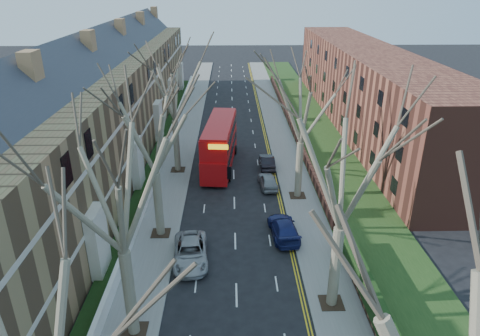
{
  "coord_description": "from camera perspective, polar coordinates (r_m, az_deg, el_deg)",
  "views": [
    {
      "loc": [
        -0.26,
        -12.12,
        17.94
      ],
      "look_at": [
        0.51,
        21.77,
        3.0
      ],
      "focal_mm": 32.0,
      "sensor_mm": 36.0,
      "label": 1
    }
  ],
  "objects": [
    {
      "name": "tree_left_mid",
      "position": [
        20.69,
        -16.43,
        -1.14
      ],
      "size": [
        10.5,
        10.5,
        14.71
      ],
      "color": "#766E54",
      "rests_on": "ground"
    },
    {
      "name": "terrace_left",
      "position": [
        46.82,
        -18.02,
        7.25
      ],
      "size": [
        9.7,
        78.0,
        13.6
      ],
      "color": "#906D49",
      "rests_on": "ground"
    },
    {
      "name": "tree_left_dist",
      "position": [
        41.35,
        -9.03,
        11.81
      ],
      "size": [
        10.5,
        10.5,
        14.71
      ],
      "color": "#766E54",
      "rests_on": "ground"
    },
    {
      "name": "car_right_mid",
      "position": [
        40.24,
        3.76,
        -1.71
      ],
      "size": [
        1.87,
        3.94,
        1.3
      ],
      "primitive_type": "imported",
      "rotation": [
        0.0,
        0.0,
        3.23
      ],
      "color": "gray",
      "rests_on": "ground"
    },
    {
      "name": "car_right_far",
      "position": [
        44.4,
        3.63,
        0.83
      ],
      "size": [
        1.46,
        4.02,
        1.32
      ],
      "primitive_type": "imported",
      "rotation": [
        0.0,
        0.0,
        3.16
      ],
      "color": "black",
      "rests_on": "ground"
    },
    {
      "name": "grass_verge_right",
      "position": [
        55.19,
        10.04,
        4.61
      ],
      "size": [
        6.0,
        102.0,
        0.06
      ],
      "color": "#1C3A15",
      "rests_on": "ground"
    },
    {
      "name": "car_left_far",
      "position": [
        30.28,
        -6.59,
        -11.1
      ],
      "size": [
        2.69,
        5.19,
        1.4
      ],
      "primitive_type": "imported",
      "rotation": [
        0.0,
        0.0,
        0.08
      ],
      "color": "#9C9DA1",
      "rests_on": "ground"
    },
    {
      "name": "pavement_right",
      "position": [
        54.52,
        5.38,
        4.54
      ],
      "size": [
        3.0,
        102.0,
        0.12
      ],
      "primitive_type": "cube",
      "color": "slate",
      "rests_on": "ground"
    },
    {
      "name": "car_right_near",
      "position": [
        32.9,
        5.85,
        -7.98
      ],
      "size": [
        2.32,
        4.87,
        1.37
      ],
      "primitive_type": "imported",
      "rotation": [
        0.0,
        0.0,
        3.23
      ],
      "color": "navy",
      "rests_on": "ground"
    },
    {
      "name": "tree_right_mid",
      "position": [
        22.6,
        14.09,
        1.27
      ],
      "size": [
        10.5,
        10.5,
        14.71
      ],
      "color": "#766E54",
      "rests_on": "ground"
    },
    {
      "name": "tree_left_far",
      "position": [
        29.93,
        -11.79,
        6.39
      ],
      "size": [
        10.15,
        10.15,
        14.22
      ],
      "color": "#766E54",
      "rests_on": "ground"
    },
    {
      "name": "tree_right_far",
      "position": [
        35.71,
        8.46,
        9.44
      ],
      "size": [
        10.15,
        10.15,
        14.22
      ],
      "color": "#766E54",
      "rests_on": "ground"
    },
    {
      "name": "flats_right",
      "position": [
        59.33,
        16.37,
        10.23
      ],
      "size": [
        13.97,
        54.0,
        10.0
      ],
      "color": "brown",
      "rests_on": "ground"
    },
    {
      "name": "pavement_left",
      "position": [
        54.46,
        -7.31,
        4.43
      ],
      "size": [
        3.0,
        102.0,
        0.12
      ],
      "primitive_type": "cube",
      "color": "slate",
      "rests_on": "ground"
    },
    {
      "name": "front_wall_left",
      "position": [
        47.05,
        -10.25,
        1.8
      ],
      "size": [
        0.3,
        78.0,
        1.0
      ],
      "color": "white",
      "rests_on": "ground"
    },
    {
      "name": "double_decker_bus",
      "position": [
        44.12,
        -2.7,
        3.03
      ],
      "size": [
        3.62,
        11.49,
        4.72
      ],
      "rotation": [
        0.0,
        0.0,
        3.05
      ],
      "color": "#B80D0F",
      "rests_on": "ground"
    }
  ]
}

